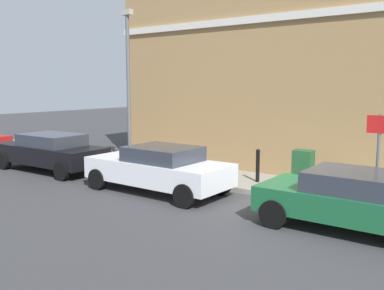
% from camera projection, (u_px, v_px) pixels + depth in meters
% --- Properties ---
extents(ground, '(80.00, 80.00, 0.00)m').
position_uv_depth(ground, '(283.00, 211.00, 10.87)').
color(ground, '#38383A').
extents(sidewalk, '(2.34, 30.00, 0.15)m').
position_uv_depth(sidewalk, '(157.00, 168.00, 16.01)').
color(sidewalk, gray).
rests_on(sidewalk, ground).
extents(corner_building, '(6.76, 10.68, 9.26)m').
position_uv_depth(corner_building, '(279.00, 48.00, 17.39)').
color(corner_building, '#9E7A4C').
rests_on(corner_building, ground).
extents(car_green, '(2.00, 4.10, 1.31)m').
position_uv_depth(car_green, '(355.00, 199.00, 9.29)').
color(car_green, '#195933').
rests_on(car_green, ground).
extents(car_white, '(1.93, 4.44, 1.38)m').
position_uv_depth(car_white, '(159.00, 168.00, 12.63)').
color(car_white, silver).
rests_on(car_white, ground).
extents(car_black, '(1.99, 4.53, 1.38)m').
position_uv_depth(car_black, '(51.00, 151.00, 15.78)').
color(car_black, black).
rests_on(car_black, ground).
extents(utility_cabinet, '(0.46, 0.61, 1.15)m').
position_uv_depth(utility_cabinet, '(303.00, 171.00, 12.38)').
color(utility_cabinet, '#1E4C28').
rests_on(utility_cabinet, sidewalk).
extents(bollard_near_cabinet, '(0.14, 0.14, 1.04)m').
position_uv_depth(bollard_near_cabinet, '(258.00, 164.00, 13.35)').
color(bollard_near_cabinet, black).
rests_on(bollard_near_cabinet, sidewalk).
extents(bollard_far_kerb, '(0.14, 0.14, 1.04)m').
position_uv_depth(bollard_far_kerb, '(204.00, 163.00, 13.56)').
color(bollard_far_kerb, black).
rests_on(bollard_far_kerb, sidewalk).
extents(street_sign, '(0.08, 0.60, 2.30)m').
position_uv_depth(street_sign, '(379.00, 146.00, 10.54)').
color(street_sign, '#59595B').
rests_on(street_sign, sidewalk).
extents(lamppost, '(0.20, 0.44, 5.72)m').
position_uv_depth(lamppost, '(128.00, 81.00, 15.91)').
color(lamppost, '#59595B').
rests_on(lamppost, sidewalk).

